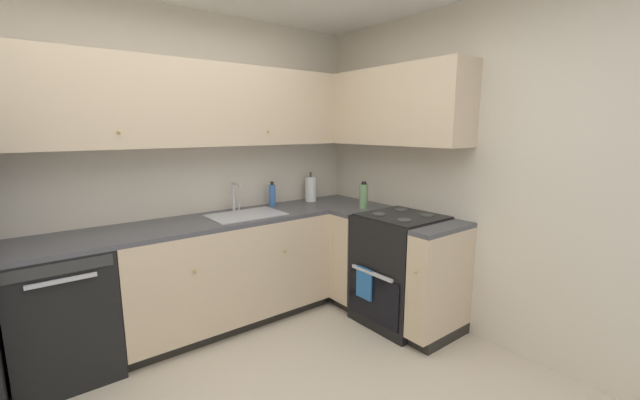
{
  "coord_description": "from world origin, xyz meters",
  "views": [
    {
      "loc": [
        -0.88,
        -1.55,
        1.64
      ],
      "look_at": [
        0.98,
        0.85,
        1.08
      ],
      "focal_mm": 22.03,
      "sensor_mm": 36.0,
      "label": 1
    }
  ],
  "objects_px": {
    "oven_range": "(400,268)",
    "oil_bottle": "(364,196)",
    "soap_bottle": "(272,195)",
    "paper_towel_roll": "(311,189)",
    "dishwasher": "(63,312)"
  },
  "relations": [
    {
      "from": "oil_bottle",
      "to": "paper_towel_roll",
      "type": "bearing_deg",
      "value": 105.83
    },
    {
      "from": "oven_range",
      "to": "soap_bottle",
      "type": "bearing_deg",
      "value": 120.53
    },
    {
      "from": "soap_bottle",
      "to": "paper_towel_roll",
      "type": "relative_size",
      "value": 0.76
    },
    {
      "from": "dishwasher",
      "to": "paper_towel_roll",
      "type": "xyz_separation_m",
      "value": [
        2.16,
        0.16,
        0.6
      ]
    },
    {
      "from": "paper_towel_roll",
      "to": "oil_bottle",
      "type": "bearing_deg",
      "value": -74.17
    },
    {
      "from": "dishwasher",
      "to": "soap_bottle",
      "type": "distance_m",
      "value": 1.83
    },
    {
      "from": "dishwasher",
      "to": "oven_range",
      "type": "bearing_deg",
      "value": -20.29
    },
    {
      "from": "oven_range",
      "to": "dishwasher",
      "type": "bearing_deg",
      "value": 159.71
    },
    {
      "from": "oven_range",
      "to": "oil_bottle",
      "type": "distance_m",
      "value": 0.72
    },
    {
      "from": "oven_range",
      "to": "paper_towel_roll",
      "type": "bearing_deg",
      "value": 100.15
    },
    {
      "from": "oven_range",
      "to": "oil_bottle",
      "type": "relative_size",
      "value": 4.36
    },
    {
      "from": "paper_towel_roll",
      "to": "oil_bottle",
      "type": "height_order",
      "value": "paper_towel_roll"
    },
    {
      "from": "dishwasher",
      "to": "oven_range",
      "type": "height_order",
      "value": "oven_range"
    },
    {
      "from": "oven_range",
      "to": "soap_bottle",
      "type": "height_order",
      "value": "soap_bottle"
    },
    {
      "from": "soap_bottle",
      "to": "paper_towel_roll",
      "type": "distance_m",
      "value": 0.43
    }
  ]
}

